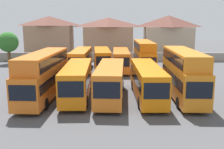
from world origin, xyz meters
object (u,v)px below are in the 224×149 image
object	(u,v)px
bus_1	(44,73)
bus_3	(110,80)
house_terrace_centre	(108,37)
bus_4	(147,80)
bus_6	(81,59)
tree_left_of_lot	(8,42)
house_terrace_left	(50,36)
bus_9	(144,54)
house_terrace_right	(168,36)
bus_2	(77,79)
bus_7	(102,58)
bus_8	(121,59)
bus_5	(183,72)

from	to	relation	value
bus_1	bus_3	xyz separation A→B (m)	(6.91, -0.24, -0.69)
bus_3	house_terrace_centre	size ratio (longest dim) A/B	0.94
bus_1	bus_4	distance (m)	10.75
bus_4	bus_6	size ratio (longest dim) A/B	0.98
tree_left_of_lot	house_terrace_left	bearing A→B (deg)	67.52
bus_9	house_terrace_right	xyz separation A→B (m)	(7.54, 18.42, 2.06)
bus_3	bus_6	size ratio (longest dim) A/B	0.92
bus_2	tree_left_of_lot	xyz separation A→B (m)	(-16.21, 22.71, 2.12)
house_terrace_left	bus_1	bearing A→B (deg)	-77.36
bus_3	bus_9	size ratio (longest dim) A/B	0.98
bus_2	house_terrace_centre	size ratio (longest dim) A/B	0.95
bus_1	house_terrace_left	xyz separation A→B (m)	(-7.83, 34.92, 1.98)
bus_3	bus_1	bearing A→B (deg)	-89.48
bus_7	house_terrace_right	world-z (taller)	house_terrace_right
bus_8	tree_left_of_lot	size ratio (longest dim) A/B	1.78
bus_9	tree_left_of_lot	xyz separation A→B (m)	(-24.96, 6.70, 1.39)
bus_5	tree_left_of_lot	world-z (taller)	tree_left_of_lot
bus_7	bus_1	bearing A→B (deg)	-22.98
bus_3	tree_left_of_lot	xyz separation A→B (m)	(-19.71, 23.17, 2.09)
bus_2	house_terrace_centre	world-z (taller)	house_terrace_centre
bus_3	bus_8	world-z (taller)	bus_3
house_terrace_right	tree_left_of_lot	bearing A→B (deg)	-160.18
house_terrace_right	tree_left_of_lot	world-z (taller)	house_terrace_right
bus_1	bus_5	bearing A→B (deg)	92.78
bus_2	bus_4	world-z (taller)	bus_2
bus_6	house_terrace_centre	xyz separation A→B (m)	(4.04, 18.61, 2.55)
bus_1	house_terrace_right	distance (m)	39.90
house_terrace_right	house_terrace_centre	bearing A→B (deg)	-179.06
bus_8	house_terrace_centre	world-z (taller)	house_terrace_centre
bus_1	house_terrace_right	world-z (taller)	house_terrace_right
bus_7	bus_8	world-z (taller)	bus_7
bus_8	bus_4	bearing A→B (deg)	8.33
bus_3	bus_6	bearing A→B (deg)	-160.00
bus_3	bus_5	distance (m)	7.62
bus_5	tree_left_of_lot	bearing A→B (deg)	-128.60
house_terrace_left	house_terrace_right	world-z (taller)	house_terrace_right
bus_1	bus_5	size ratio (longest dim) A/B	1.05
bus_3	house_terrace_right	world-z (taller)	house_terrace_right
bus_4	bus_5	distance (m)	3.85
bus_2	bus_3	bearing A→B (deg)	80.16
bus_2	bus_5	xyz separation A→B (m)	(11.07, -0.01, 0.84)
bus_1	bus_9	size ratio (longest dim) A/B	1.08
bus_6	house_terrace_right	world-z (taller)	house_terrace_right
bus_3	house_terrace_right	xyz separation A→B (m)	(12.79, 34.88, 2.76)
house_terrace_centre	tree_left_of_lot	size ratio (longest dim) A/B	1.90
bus_9	house_terrace_right	bearing A→B (deg)	156.94
house_terrace_left	bus_5	bearing A→B (deg)	-57.27
bus_5	house_terrace_right	distance (m)	34.88
house_terrace_centre	bus_2	bearing A→B (deg)	-94.16
bus_1	bus_5	xyz separation A→B (m)	(14.48, 0.21, 0.12)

